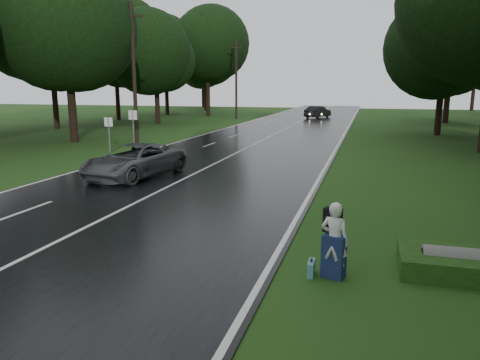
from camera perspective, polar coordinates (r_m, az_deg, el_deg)
name	(u,v)px	position (r m, az deg, el deg)	size (l,w,h in m)	color
ground	(65,239)	(13.28, -21.28, -6.99)	(160.00, 160.00, 0.00)	#204414
road	(250,147)	(31.21, 1.29, 4.26)	(12.00, 140.00, 0.04)	black
lane_center	(250,146)	(31.20, 1.29, 4.31)	(0.12, 140.00, 0.01)	silver
grey_car	(135,161)	(20.97, -13.20, 2.38)	(2.48, 5.37, 1.49)	#454749
far_car	(318,112)	(60.74, 9.82, 8.48)	(1.62, 4.64, 1.53)	black
hitchhiker	(334,243)	(10.00, 11.83, -7.76)	(0.71, 0.68, 1.70)	silver
suitcase	(311,268)	(10.22, 8.98, -10.96)	(0.13, 0.46, 0.33)	teal
culvert	(450,273)	(11.31, 24.99, -10.58)	(0.60, 0.60, 1.21)	slate
utility_pole_mid	(137,143)	(34.05, -12.88, 4.56)	(1.80, 0.28, 9.84)	black
utility_pole_far	(236,119)	(57.97, -0.47, 7.71)	(1.80, 0.28, 9.79)	black
road_sign_a	(110,155)	(28.51, -16.08, 3.05)	(0.55, 0.10, 2.28)	white
road_sign_b	(134,149)	(31.02, -13.22, 3.87)	(0.61, 0.10, 2.55)	white
tree_left_d	(75,142)	(36.17, -20.18, 4.54)	(9.18, 9.18, 14.35)	black
tree_left_e	(158,124)	(51.54, -10.33, 7.01)	(8.22, 8.22, 12.84)	black
tree_left_f	(208,116)	(64.17, -4.04, 8.07)	(11.45, 11.45, 17.90)	black
tree_right_e	(437,135)	(42.40, 23.64, 5.24)	(7.74, 7.74, 12.09)	black
tree_right_f	(445,123)	(57.11, 24.51, 6.60)	(10.17, 10.17, 15.90)	black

